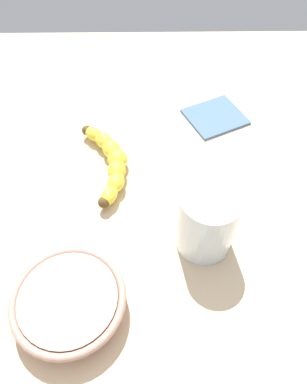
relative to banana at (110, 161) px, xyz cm
name	(u,v)px	position (x,y,z in cm)	size (l,w,h in cm)	color
wooden_tabletop	(117,207)	(1.47, -8.57, -3.44)	(120.00, 120.00, 3.00)	beige
banana	(110,161)	(0.00, 0.00, 0.00)	(10.01, 20.94, 3.89)	yellow
smoothie_glass	(206,223)	(16.68, -17.02, 3.85)	(9.29, 9.29, 12.37)	silver
ceramic_bowl	(69,302)	(-4.09, -28.32, 0.55)	(16.82, 16.82, 4.16)	tan
folded_napkin	(215,117)	(22.49, 14.49, -1.64)	(11.96, 10.70, 0.60)	slate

